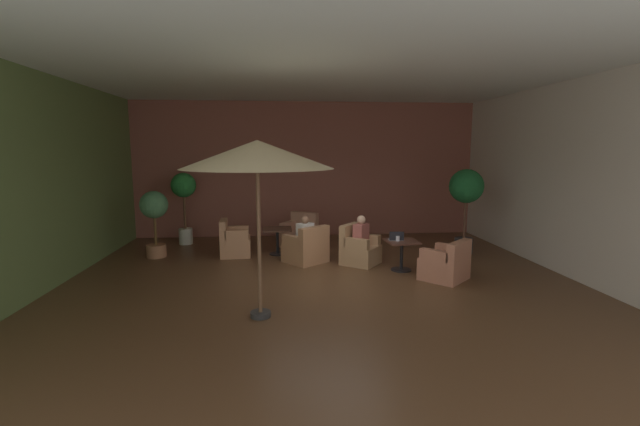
{
  "coord_description": "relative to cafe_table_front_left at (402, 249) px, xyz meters",
  "views": [
    {
      "loc": [
        -0.76,
        -7.94,
        2.57
      ],
      "look_at": [
        0.0,
        0.49,
        1.32
      ],
      "focal_mm": 24.18,
      "sensor_mm": 36.0,
      "label": 1
    }
  ],
  "objects": [
    {
      "name": "wall_back_brick",
      "position": [
        -1.78,
        4.06,
        1.52
      ],
      "size": [
        10.19,
        0.08,
        3.96
      ],
      "primitive_type": "cube",
      "color": "#905142",
      "rests_on": "ground_plane"
    },
    {
      "name": "open_laptop",
      "position": [
        -0.11,
        0.04,
        0.24
      ],
      "size": [
        0.33,
        0.25,
        0.2
      ],
      "color": "#9EA0A5",
      "rests_on": "cafe_table_front_left"
    },
    {
      "name": "armchair_front_left_north",
      "position": [
        0.69,
        -0.73,
        -0.15
      ],
      "size": [
        1.12,
        1.12,
        0.81
      ],
      "color": "#BC7659",
      "rests_on": "ground_plane"
    },
    {
      "name": "cafe_table_front_left",
      "position": [
        0.0,
        0.0,
        0.0
      ],
      "size": [
        0.69,
        0.69,
        0.65
      ],
      "color": "black",
      "rests_on": "ground_plane"
    },
    {
      "name": "armchair_front_left_east",
      "position": [
        -0.81,
        0.62,
        -0.13
      ],
      "size": [
        1.03,
        1.03,
        0.89
      ],
      "color": "tan",
      "rests_on": "ground_plane"
    },
    {
      "name": "potted_tree_mid_left",
      "position": [
        -5.18,
        3.09,
        0.93
      ],
      "size": [
        0.66,
        0.66,
        1.95
      ],
      "color": "silver",
      "rests_on": "ground_plane"
    },
    {
      "name": "potted_tree_left_corner",
      "position": [
        -5.57,
        1.66,
        0.6
      ],
      "size": [
        0.65,
        0.65,
        1.6
      ],
      "color": "#A36A47",
      "rests_on": "ground_plane"
    },
    {
      "name": "armchair_front_right_north",
      "position": [
        -2.07,
        2.57,
        -0.14
      ],
      "size": [
        1.09,
        1.09,
        0.88
      ],
      "color": "tan",
      "rests_on": "ground_plane"
    },
    {
      "name": "iced_drink_cup",
      "position": [
        -0.1,
        -0.04,
        0.24
      ],
      "size": [
        0.08,
        0.08,
        0.11
      ],
      "primitive_type": "cylinder",
      "color": "white",
      "rests_on": "cafe_table_front_left"
    },
    {
      "name": "ceiling_slab",
      "position": [
        -1.78,
        -0.84,
        3.53
      ],
      "size": [
        10.19,
        9.89,
        0.06
      ],
      "primitive_type": "cube",
      "color": "silver",
      "rests_on": "wall_back_brick"
    },
    {
      "name": "wall_left_accent",
      "position": [
        -6.84,
        -0.84,
        1.52
      ],
      "size": [
        0.08,
        9.89,
        3.96
      ],
      "primitive_type": "cube",
      "color": "#617B42",
      "rests_on": "ground_plane"
    },
    {
      "name": "patron_by_window",
      "position": [
        -0.77,
        0.59,
        0.26
      ],
      "size": [
        0.41,
        0.44,
        0.69
      ],
      "color": "#A8554D",
      "rests_on": "ground_plane"
    },
    {
      "name": "potted_tree_mid_right",
      "position": [
        1.98,
        1.38,
        1.05
      ],
      "size": [
        0.83,
        0.83,
        2.1
      ],
      "color": "#333337",
      "rests_on": "ground_plane"
    },
    {
      "name": "armchair_front_right_east",
      "position": [
        -3.71,
        1.61,
        -0.12
      ],
      "size": [
        0.75,
        0.75,
        0.89
      ],
      "color": "tan",
      "rests_on": "ground_plane"
    },
    {
      "name": "armchair_front_right_south",
      "position": [
        -1.99,
        0.85,
        -0.14
      ],
      "size": [
        1.12,
        1.12,
        0.86
      ],
      "color": "tan",
      "rests_on": "ground_plane"
    },
    {
      "name": "wall_right_plain",
      "position": [
        3.27,
        -0.84,
        1.52
      ],
      "size": [
        0.08,
        9.89,
        3.96
      ],
      "primitive_type": "cube",
      "color": "silver",
      "rests_on": "ground_plane"
    },
    {
      "name": "patron_blue_shirt",
      "position": [
        -2.02,
        0.88,
        0.24
      ],
      "size": [
        0.43,
        0.41,
        0.66
      ],
      "color": "silver",
      "rests_on": "ground_plane"
    },
    {
      "name": "cafe_table_front_right",
      "position": [
        -2.66,
        1.68,
        0.03
      ],
      "size": [
        0.7,
        0.7,
        0.65
      ],
      "color": "black",
      "rests_on": "ground_plane"
    },
    {
      "name": "patio_umbrella_tall_red",
      "position": [
        -2.89,
        -2.35,
        2.03
      ],
      "size": [
        2.27,
        2.27,
        2.71
      ],
      "color": "#2D2D2D",
      "rests_on": "ground_plane"
    },
    {
      "name": "ground_plane",
      "position": [
        -1.78,
        -0.84,
        -0.47
      ],
      "size": [
        10.19,
        9.89,
        0.02
      ],
      "primitive_type": "cube",
      "color": "brown"
    }
  ]
}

